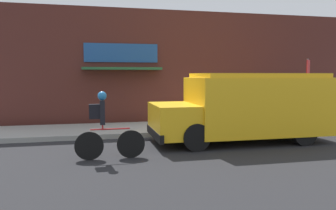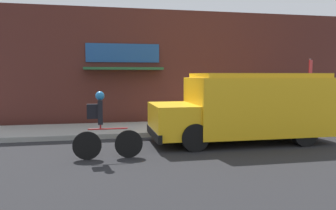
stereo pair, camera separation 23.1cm
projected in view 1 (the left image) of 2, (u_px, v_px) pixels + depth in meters
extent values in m
plane|color=#232326|center=(199.00, 135.00, 11.35)|extent=(70.00, 70.00, 0.00)
cube|color=#999993|center=(188.00, 127.00, 12.62)|extent=(28.00, 2.65, 0.16)
cube|color=#4C231E|center=(177.00, 67.00, 14.12)|extent=(16.34, 0.18, 4.83)
cube|color=#1E4C93|center=(121.00, 53.00, 13.43)|extent=(3.01, 0.05, 0.76)
cube|color=#235633|center=(122.00, 68.00, 13.17)|extent=(3.16, 0.69, 0.10)
cube|color=yellow|center=(257.00, 105.00, 10.31)|extent=(4.19, 2.18, 1.74)
cube|color=yellow|center=(173.00, 120.00, 9.75)|extent=(1.22, 2.00, 0.96)
cube|color=yellow|center=(257.00, 75.00, 10.22)|extent=(3.85, 2.00, 0.13)
cube|color=black|center=(155.00, 133.00, 9.66)|extent=(0.12, 2.13, 0.24)
cube|color=red|center=(208.00, 100.00, 11.34)|extent=(0.02, 0.44, 0.44)
cylinder|color=black|center=(179.00, 127.00, 10.77)|extent=(0.77, 0.26, 0.77)
cylinder|color=black|center=(196.00, 137.00, 8.97)|extent=(0.77, 0.26, 0.77)
cylinder|color=black|center=(271.00, 124.00, 11.51)|extent=(0.77, 0.26, 0.77)
cylinder|color=black|center=(304.00, 133.00, 9.71)|extent=(0.77, 0.26, 0.77)
cylinder|color=black|center=(131.00, 144.00, 8.23)|extent=(0.71, 0.04, 0.71)
cylinder|color=black|center=(89.00, 146.00, 8.00)|extent=(0.71, 0.04, 0.71)
cylinder|color=red|center=(110.00, 129.00, 8.08)|extent=(0.97, 0.04, 0.04)
cylinder|color=red|center=(103.00, 127.00, 8.03)|extent=(0.04, 0.04, 0.12)
cube|color=black|center=(102.00, 113.00, 8.00)|extent=(0.12, 0.20, 0.59)
sphere|color=#2375B7|center=(102.00, 96.00, 7.96)|extent=(0.22, 0.22, 0.22)
cube|color=black|center=(94.00, 112.00, 7.96)|extent=(0.26, 0.14, 0.36)
cylinder|color=slate|center=(306.00, 91.00, 12.94)|extent=(0.07, 0.07, 2.56)
cube|color=red|center=(308.00, 68.00, 12.80)|extent=(0.45, 0.45, 0.60)
cylinder|color=slate|center=(252.00, 111.00, 13.86)|extent=(0.50, 0.50, 0.84)
cylinder|color=black|center=(252.00, 100.00, 13.82)|extent=(0.51, 0.51, 0.04)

